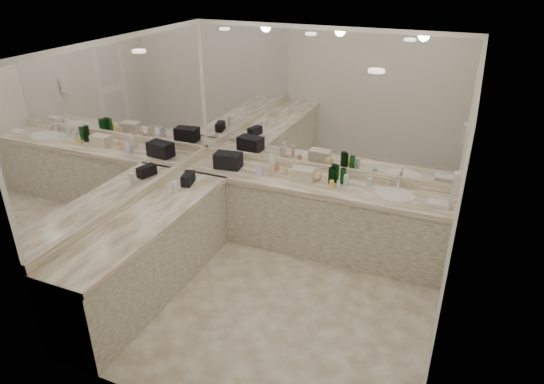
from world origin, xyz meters
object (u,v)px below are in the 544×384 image
at_px(hand_towel, 438,204).
at_px(soap_bottle_c, 316,174).
at_px(sink, 394,195).
at_px(black_toiletry_bag, 228,161).
at_px(wall_phone, 456,185).
at_px(soap_bottle_a, 272,162).
at_px(soap_bottle_b, 260,169).
at_px(cream_cosmetic_case, 303,174).

bearing_deg(hand_towel, soap_bottle_c, 175.36).
relative_size(sink, black_toiletry_bag, 1.36).
bearing_deg(wall_phone, soap_bottle_a, 164.43).
relative_size(wall_phone, hand_towel, 1.06).
height_order(soap_bottle_a, soap_bottle_c, soap_bottle_a).
height_order(sink, wall_phone, wall_phone).
distance_m(sink, soap_bottle_c, 0.92).
distance_m(wall_phone, soap_bottle_c, 1.66).
bearing_deg(wall_phone, soap_bottle_c, 160.49).
bearing_deg(hand_towel, soap_bottle_a, 175.33).
bearing_deg(hand_towel, soap_bottle_b, -179.29).
height_order(black_toiletry_bag, soap_bottle_c, black_toiletry_bag).
relative_size(sink, soap_bottle_b, 2.69).
bearing_deg(cream_cosmetic_case, black_toiletry_bag, 177.63).
bearing_deg(cream_cosmetic_case, soap_bottle_c, 24.52).
xyz_separation_m(black_toiletry_bag, cream_cosmetic_case, (0.98, 0.01, -0.01)).
xyz_separation_m(black_toiletry_bag, soap_bottle_c, (1.12, 0.08, -0.01)).
height_order(black_toiletry_bag, soap_bottle_b, black_toiletry_bag).
bearing_deg(soap_bottle_a, wall_phone, -15.57).
height_order(black_toiletry_bag, soap_bottle_a, soap_bottle_a).
bearing_deg(soap_bottle_c, black_toiletry_bag, -176.10).
bearing_deg(soap_bottle_a, sink, -3.37).
distance_m(soap_bottle_b, soap_bottle_c, 0.68).
bearing_deg(soap_bottle_a, cream_cosmetic_case, -14.93).
bearing_deg(black_toiletry_bag, soap_bottle_a, 13.23).
bearing_deg(wall_phone, sink, 140.43).
bearing_deg(black_toiletry_bag, hand_towel, -0.83).
bearing_deg(sink, soap_bottle_a, 176.63).
xyz_separation_m(soap_bottle_a, soap_bottle_b, (-0.08, -0.19, -0.04)).
relative_size(wall_phone, cream_cosmetic_case, 0.89).
distance_m(wall_phone, black_toiletry_bag, 2.71).
height_order(sink, soap_bottle_c, soap_bottle_c).
bearing_deg(soap_bottle_c, soap_bottle_b, -168.26).
bearing_deg(sink, cream_cosmetic_case, -178.32).
height_order(soap_bottle_a, soap_bottle_b, soap_bottle_a).
xyz_separation_m(hand_towel, soap_bottle_c, (-1.39, 0.11, 0.06)).
bearing_deg(cream_cosmetic_case, soap_bottle_a, 162.40).
bearing_deg(black_toiletry_bag, sink, 1.02).
height_order(wall_phone, soap_bottle_b, wall_phone).
xyz_separation_m(cream_cosmetic_case, soap_bottle_c, (0.14, 0.07, 0.00)).
bearing_deg(soap_bottle_b, soap_bottle_c, 11.74).
relative_size(hand_towel, soap_bottle_b, 1.38).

